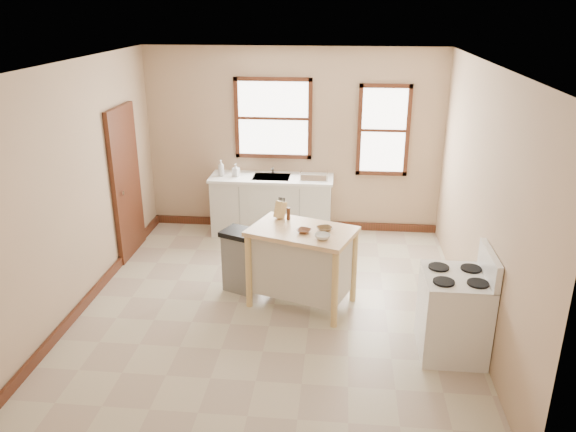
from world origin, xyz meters
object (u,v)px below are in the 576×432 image
object	(u,v)px
bowl_b	(325,229)
dish_rack	(314,176)
trash_bin	(240,260)
kitchen_island	(302,267)
bowl_a	(304,231)
soap_bottle_b	(236,170)
gas_stove	(454,303)
knife_block	(280,210)
pepper_grinder	(288,214)
bowl_c	(323,237)
soap_bottle_a	(221,168)

from	to	relation	value
bowl_b	dish_rack	bearing A→B (deg)	96.38
trash_bin	dish_rack	bearing A→B (deg)	88.17
kitchen_island	bowl_a	world-z (taller)	bowl_a
soap_bottle_b	gas_stove	size ratio (longest dim) A/B	0.17
knife_block	bowl_b	distance (m)	0.65
knife_block	pepper_grinder	distance (m)	0.11
bowl_b	bowl_c	bearing A→B (deg)	-93.57
soap_bottle_a	bowl_a	bearing A→B (deg)	-57.06
soap_bottle_b	soap_bottle_a	bearing A→B (deg)	-161.46
kitchen_island	bowl_b	world-z (taller)	bowl_b
gas_stove	soap_bottle_b	bearing A→B (deg)	133.08
bowl_a	bowl_c	bearing A→B (deg)	-37.77
soap_bottle_b	gas_stove	bearing A→B (deg)	-27.89
bowl_c	gas_stove	xyz separation A→B (m)	(1.35, -0.58, -0.42)
kitchen_island	bowl_a	bearing A→B (deg)	-54.50
knife_block	gas_stove	xyz separation A→B (m)	(1.89, -1.17, -0.49)
bowl_a	bowl_b	world-z (taller)	bowl_b
pepper_grinder	trash_bin	distance (m)	0.87
bowl_b	gas_stove	xyz separation A→B (m)	(1.34, -0.82, -0.41)
trash_bin	soap_bottle_a	bearing A→B (deg)	130.78
soap_bottle_a	pepper_grinder	world-z (taller)	soap_bottle_a
kitchen_island	trash_bin	bearing A→B (deg)	179.12
gas_stove	kitchen_island	bearing A→B (deg)	152.29
kitchen_island	bowl_a	size ratio (longest dim) A/B	7.46
pepper_grinder	trash_bin	bearing A→B (deg)	179.71
soap_bottle_b	trash_bin	world-z (taller)	soap_bottle_b
bowl_b	gas_stove	world-z (taller)	gas_stove
dish_rack	trash_bin	bearing A→B (deg)	-118.54
soap_bottle_a	gas_stove	xyz separation A→B (m)	(2.98, -2.95, -0.47)
dish_rack	knife_block	distance (m)	1.77
kitchen_island	gas_stove	distance (m)	1.81
dish_rack	trash_bin	xyz separation A→B (m)	(-0.81, -1.78, -0.58)
bowl_a	bowl_c	size ratio (longest dim) A/B	0.90
kitchen_island	bowl_c	size ratio (longest dim) A/B	6.69
bowl_a	bowl_c	world-z (taller)	bowl_c
soap_bottle_b	bowl_a	world-z (taller)	soap_bottle_b
knife_block	dish_rack	bearing A→B (deg)	114.55
dish_rack	bowl_c	distance (m)	2.34
gas_stove	dish_rack	bearing A→B (deg)	118.38
pepper_grinder	bowl_c	xyz separation A→B (m)	(0.43, -0.54, -0.05)
soap_bottle_b	bowl_c	xyz separation A→B (m)	(1.40, -2.37, -0.03)
soap_bottle_a	soap_bottle_b	distance (m)	0.23
soap_bottle_b	dish_rack	bearing A→B (deg)	17.32
bowl_b	pepper_grinder	bearing A→B (deg)	145.51
dish_rack	soap_bottle_a	bearing A→B (deg)	174.30
soap_bottle_b	trash_bin	size ratio (longest dim) A/B	0.25
bowl_c	gas_stove	size ratio (longest dim) A/B	0.15
dish_rack	bowl_a	xyz separation A→B (m)	(0.00, -2.16, 0.00)
bowl_b	soap_bottle_a	bearing A→B (deg)	127.64
bowl_b	kitchen_island	bearing A→B (deg)	176.08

